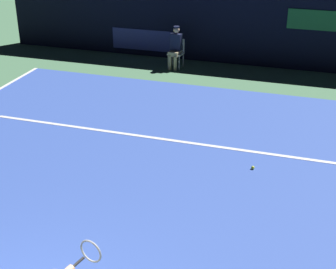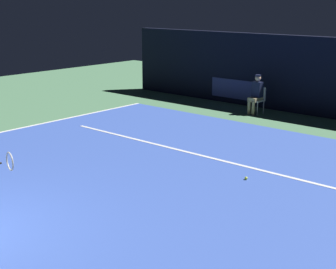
% 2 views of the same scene
% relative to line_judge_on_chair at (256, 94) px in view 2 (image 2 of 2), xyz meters
% --- Properties ---
extents(ground_plane, '(30.87, 30.87, 0.00)m').
position_rel_line_judge_on_chair_xyz_m(ground_plane, '(1.18, -7.03, -0.69)').
color(ground_plane, '#4C7A56').
extents(court_surface, '(10.84, 11.25, 0.01)m').
position_rel_line_judge_on_chair_xyz_m(court_surface, '(1.18, -7.03, -0.68)').
color(court_surface, '#3856B2').
rests_on(court_surface, ground).
extents(line_sideline_right, '(0.10, 11.25, 0.01)m').
position_rel_line_judge_on_chair_xyz_m(line_sideline_right, '(-4.19, -7.03, -0.67)').
color(line_sideline_right, white).
rests_on(line_sideline_right, court_surface).
extents(line_service, '(8.46, 0.10, 0.01)m').
position_rel_line_judge_on_chair_xyz_m(line_service, '(1.18, -5.06, -0.67)').
color(line_service, white).
rests_on(line_service, court_surface).
extents(back_wall, '(14.89, 0.33, 2.60)m').
position_rel_line_judge_on_chair_xyz_m(back_wall, '(1.18, 1.10, 0.61)').
color(back_wall, black).
rests_on(back_wall, ground).
extents(line_judge_on_chair, '(0.48, 0.56, 1.32)m').
position_rel_line_judge_on_chair_xyz_m(line_judge_on_chair, '(0.00, 0.00, 0.00)').
color(line_judge_on_chair, white).
rests_on(line_judge_on_chair, ground).
extents(tennis_ball, '(0.07, 0.07, 0.07)m').
position_rel_line_judge_on_chair_xyz_m(tennis_ball, '(3.39, -5.81, -0.64)').
color(tennis_ball, '#CCE033').
rests_on(tennis_ball, court_surface).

